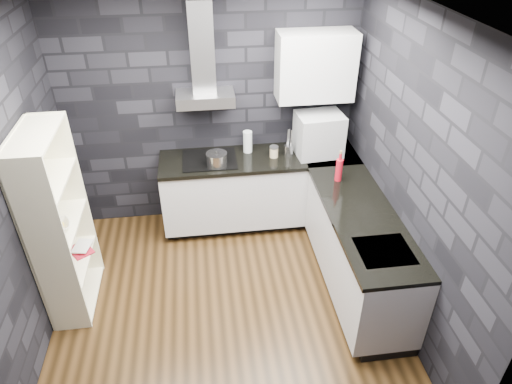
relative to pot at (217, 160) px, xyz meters
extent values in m
plane|color=#3E2913|center=(-0.02, -1.16, -0.98)|extent=(3.20, 3.20, 0.00)
plane|color=white|center=(-0.02, -1.16, 1.72)|extent=(3.20, 3.20, 0.00)
cube|color=black|center=(-0.02, 0.47, 0.37)|extent=(3.20, 0.05, 2.70)
cube|color=black|center=(-0.02, -2.78, 0.37)|extent=(3.20, 0.05, 2.70)
cube|color=black|center=(-1.65, -1.16, 0.37)|extent=(0.05, 3.20, 2.70)
cube|color=black|center=(1.60, -1.16, 0.37)|extent=(0.05, 3.20, 2.70)
cube|color=black|center=(0.48, 0.18, -0.93)|extent=(2.18, 0.50, 0.10)
cube|color=black|center=(1.32, -1.06, -0.93)|extent=(0.50, 1.78, 0.10)
cube|color=silver|center=(0.48, 0.14, -0.50)|extent=(2.20, 0.60, 0.76)
cube|color=silver|center=(1.28, -1.06, -0.50)|extent=(0.60, 1.80, 0.76)
cube|color=black|center=(0.48, 0.13, -0.10)|extent=(2.20, 0.62, 0.04)
cube|color=black|center=(1.27, -1.06, -0.10)|extent=(0.62, 1.80, 0.04)
cube|color=black|center=(1.28, 0.14, -0.10)|extent=(0.62, 0.62, 0.04)
cube|color=#A6A7AA|center=(-0.07, 0.27, 0.58)|extent=(0.60, 0.34, 0.12)
cube|color=#A6A7AA|center=(-0.07, 0.34, 1.09)|extent=(0.24, 0.20, 0.90)
cube|color=silver|center=(1.08, 0.27, 0.87)|extent=(0.80, 0.35, 0.70)
cube|color=black|center=(-0.07, 0.14, -0.07)|extent=(0.58, 0.50, 0.01)
cube|color=#A6A7AA|center=(1.28, -1.56, -0.08)|extent=(0.44, 0.40, 0.01)
cylinder|color=#B0B0B4|center=(0.00, 0.00, 0.00)|extent=(0.26, 0.26, 0.13)
cylinder|color=silver|center=(0.36, 0.28, 0.05)|extent=(0.11, 0.11, 0.25)
cylinder|color=tan|center=(0.64, 0.12, -0.02)|extent=(0.11, 0.11, 0.11)
cylinder|color=#B0B0B4|center=(0.80, 0.13, -0.01)|extent=(0.12, 0.12, 0.13)
cube|color=#A8AAAF|center=(1.13, 0.13, 0.15)|extent=(0.52, 0.42, 0.49)
cylinder|color=#AF0F1F|center=(1.20, -0.45, 0.04)|extent=(0.08, 0.08, 0.24)
cube|color=#F4EFCA|center=(-1.44, -0.85, -0.08)|extent=(0.48, 0.85, 1.80)
imported|color=silver|center=(-1.44, -0.92, -0.04)|extent=(0.29, 0.29, 0.06)
imported|color=maroon|center=(-1.45, -0.74, -0.40)|extent=(0.16, 0.12, 0.24)
imported|color=#B2B2B2|center=(-1.44, -0.65, -0.38)|extent=(0.15, 0.05, 0.21)
camera|label=1|loc=(-0.15, -4.24, 2.39)|focal=32.00mm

